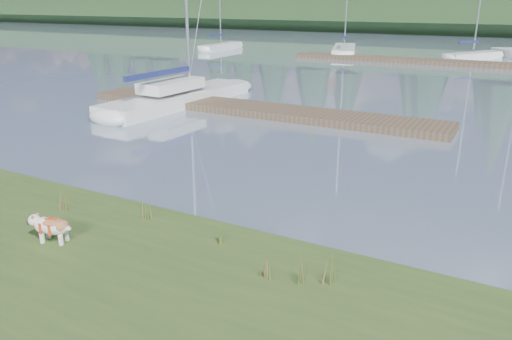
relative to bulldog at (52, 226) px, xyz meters
The scene contains 16 objects.
ground 33.70m from the bulldog, 87.95° to the left, with size 200.00×200.00×0.00m, color gray.
ridge 76.70m from the bulldog, 89.10° to the left, with size 200.00×20.00×5.00m, color #1C3218.
bulldog is the anchor object (origin of this frame).
sailboat_main 14.72m from the bulldog, 116.18° to the left, with size 2.41×9.74×13.81m.
dock_near 12.98m from the bulldog, 102.44° to the left, with size 16.00×2.00×0.30m, color #4C3D2C.
dock_far 33.83m from the bulldog, 84.56° to the left, with size 26.00×2.20×0.30m, color #4C3D2C.
sailboat_bg_0 40.43m from the bulldog, 117.60° to the left, with size 1.45×6.66×9.78m.
sailboat_bg_1 39.35m from the bulldog, 101.35° to the left, with size 4.42×9.24×13.47m.
sailboat_bg_2 38.43m from the bulldog, 85.04° to the left, with size 4.34×6.10×9.74m.
weed_0 1.76m from the bulldog, 61.39° to the left, with size 0.17×0.14×0.53m.
weed_1 3.05m from the bulldog, 27.30° to the left, with size 0.17×0.14×0.59m.
weed_2 4.64m from the bulldog, 10.79° to the left, with size 0.17×0.14×0.59m.
weed_3 1.52m from the bulldog, 130.32° to the left, with size 0.17×0.14×0.46m.
weed_4 4.03m from the bulldog, 10.10° to the left, with size 0.17×0.14×0.41m.
weed_5 5.02m from the bulldog, 11.99° to the left, with size 0.17×0.14×0.56m.
mud_lip 2.47m from the bulldog, 59.79° to the left, with size 60.00×0.50×0.14m, color #33281C.
Camera 1 is at (5.92, -9.08, 4.52)m, focal length 35.00 mm.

